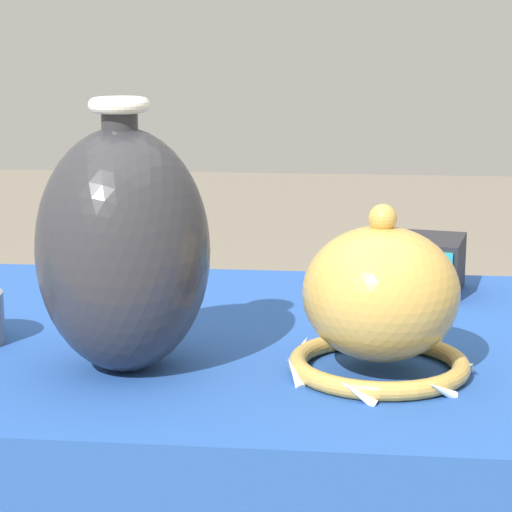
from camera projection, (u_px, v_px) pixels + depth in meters
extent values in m
cube|color=#38383D|center=(240.00, 348.00, 1.34)|extent=(1.23, 0.74, 0.03)
cube|color=#234C9E|center=(240.00, 335.00, 1.34)|extent=(1.25, 0.76, 0.01)
ellipsoid|color=#2D2D33|center=(123.00, 251.00, 1.16)|extent=(0.20, 0.20, 0.29)
cylinder|color=#2D2D33|center=(119.00, 118.00, 1.13)|extent=(0.04, 0.04, 0.03)
torus|color=white|center=(119.00, 105.00, 1.13)|extent=(0.07, 0.07, 0.02)
torus|color=gold|center=(379.00, 364.00, 1.18)|extent=(0.21, 0.21, 0.02)
ellipsoid|color=gold|center=(381.00, 293.00, 1.16)|extent=(0.18, 0.18, 0.16)
sphere|color=gold|center=(383.00, 218.00, 1.14)|extent=(0.03, 0.03, 0.03)
cone|color=white|center=(471.00, 367.00, 1.17)|extent=(0.01, 0.04, 0.03)
cone|color=white|center=(431.00, 345.00, 1.25)|extent=(0.04, 0.04, 0.03)
cone|color=white|center=(359.00, 338.00, 1.28)|extent=(0.05, 0.02, 0.03)
cone|color=white|center=(300.00, 349.00, 1.23)|extent=(0.03, 0.05, 0.03)
cone|color=white|center=(295.00, 374.00, 1.14)|extent=(0.03, 0.05, 0.03)
cone|color=white|center=(358.00, 393.00, 1.08)|extent=(0.05, 0.02, 0.03)
cone|color=white|center=(441.00, 390.00, 1.09)|extent=(0.04, 0.04, 0.03)
cube|color=#232328|center=(425.00, 265.00, 1.55)|extent=(0.14, 0.15, 0.09)
cube|color=teal|center=(419.00, 274.00, 1.49)|extent=(0.10, 0.02, 0.07)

